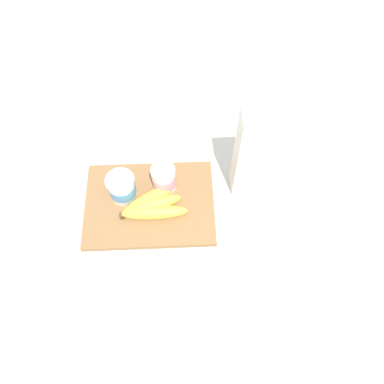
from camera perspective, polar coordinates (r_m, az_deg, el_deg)
The scene contains 7 objects.
ground_plane at distance 1.05m, azimuth -6.25°, elevation -1.98°, with size 2.40×2.40×0.00m, color silver.
cutting_board at distance 1.04m, azimuth -6.29°, elevation -1.78°, with size 0.35×0.25×0.02m, color olive.
cereal_box at distance 0.97m, azimuth 12.51°, elevation 5.60°, with size 0.21×0.06×0.30m, color white.
yogurt_cup_front at distance 1.02m, azimuth -10.32°, elevation 0.61°, with size 0.08×0.08×0.08m.
yogurt_cup_back at distance 1.02m, azimuth -4.20°, elevation 2.00°, with size 0.06×0.06×0.08m.
banana_bunch at distance 1.01m, azimuth -6.08°, elevation -2.12°, with size 0.18×0.11×0.04m.
spoon at distance 1.10m, azimuth -18.35°, elevation -1.38°, with size 0.12×0.09×0.01m.
Camera 1 is at (0.09, -0.48, 0.93)m, focal length 36.01 mm.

